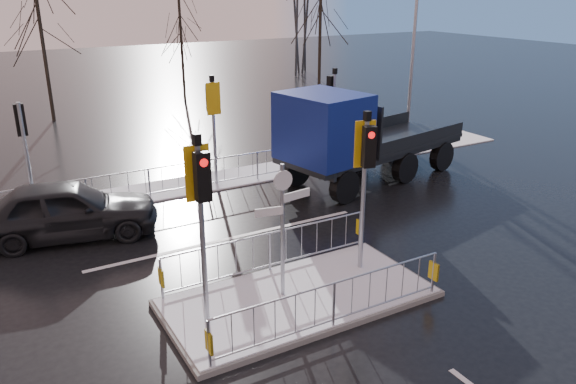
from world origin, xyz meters
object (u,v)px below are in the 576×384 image
traffic_island (298,285)px  street_lamp_right (415,45)px  car_far_lane (67,210)px  flatbed_truck (345,136)px

traffic_island → street_lamp_right: 14.14m
car_far_lane → traffic_island: bearing=-134.9°
car_far_lane → flatbed_truck: bearing=-78.7°
traffic_island → flatbed_truck: bearing=47.7°
traffic_island → street_lamp_right: (10.58, 8.49, 4.00)m
car_far_lane → street_lamp_right: 15.07m
flatbed_truck → street_lamp_right: street_lamp_right is taller
car_far_lane → street_lamp_right: (14.45, 2.38, 3.56)m
traffic_island → car_far_lane: traffic_island is taller
car_far_lane → street_lamp_right: bearing=-67.8°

